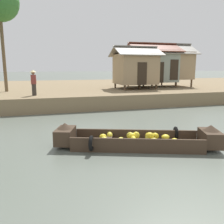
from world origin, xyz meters
TOP-DOWN VIEW (x-y plane):
  - ground_plane at (0.00, 10.00)m, footprint 300.00×300.00m
  - riverbank_strip at (0.00, 22.46)m, footprint 160.00×20.00m
  - banana_boat at (-0.76, 5.37)m, footprint 5.70×2.87m
  - stilt_house_left at (3.78, 16.96)m, footprint 3.87×3.51m
  - stilt_house_mid_left at (6.01, 18.33)m, footprint 4.76×3.63m
  - stilt_house_mid_right at (7.45, 18.35)m, footprint 5.15×3.63m
  - vendor_person at (-4.45, 14.13)m, footprint 0.44×0.44m

SIDE VIEW (x-z plane):
  - ground_plane at x=0.00m, z-range 0.00..0.00m
  - banana_boat at x=-0.76m, z-range -0.14..0.72m
  - riverbank_strip at x=0.00m, z-range 0.00..0.97m
  - vendor_person at x=-4.45m, z-range 1.07..2.73m
  - stilt_house_left at x=3.78m, z-range 0.91..4.52m
  - stilt_house_mid_left at x=6.01m, z-range 0.93..4.99m
  - stilt_house_mid_right at x=7.45m, z-range 0.97..5.05m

